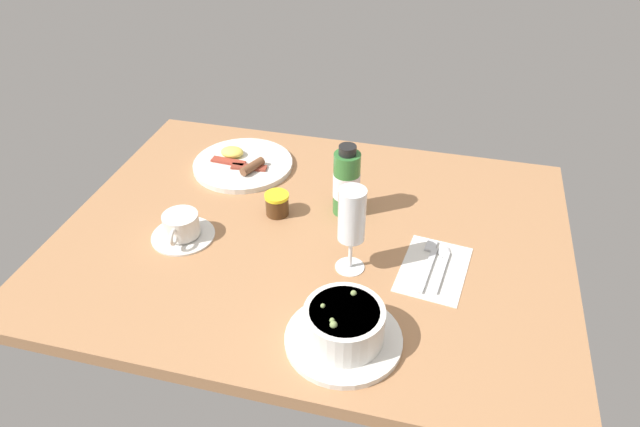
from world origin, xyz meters
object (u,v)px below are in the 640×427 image
Objects in this scene: breakfast_plate at (242,164)px; jam_jar at (277,204)px; cutlery_setting at (434,267)px; sauce_bottle_green at (347,183)px; porridge_bowl at (344,327)px; wine_glass at (352,219)px; coffee_cup at (182,227)px.

jam_jar is at bearing -49.16° from breakfast_plate.
sauce_bottle_green is (-21.59, 14.75, 7.59)cm from cutlery_setting.
porridge_bowl is 3.76× the size of jam_jar.
cutlery_setting is 37.98cm from jam_jar.
cutlery_setting is at bearing 13.33° from wine_glass.
jam_jar is at bearing 144.80° from wine_glass.
wine_glass reaches higher than jam_jar.
cutlery_setting is 0.79× the size of breakfast_plate.
cutlery_setting is 1.46× the size of coffee_cup.
wine_glass is at bearing -1.28° from coffee_cup.
porridge_bowl is at bearing -55.76° from jam_jar.
wine_glass reaches higher than cutlery_setting.
jam_jar is (-22.76, 33.45, -1.07)cm from porridge_bowl.
coffee_cup is at bearing -142.78° from jam_jar.
jam_jar is at bearing 37.22° from coffee_cup.
coffee_cup is 0.73× the size of wine_glass.
wine_glass is at bearing -166.67° from cutlery_setting.
coffee_cup is 30.55cm from breakfast_plate.
coffee_cup is 37.29cm from sauce_bottle_green.
wine_glass is at bearing 98.52° from porridge_bowl.
porridge_bowl reaches higher than jam_jar.
cutlery_setting is 3.63× the size of jam_jar.
breakfast_plate is (-34.75, 31.24, -11.44)cm from wine_glass.
jam_jar is 0.22× the size of breakfast_plate.
cutlery_setting is 27.23cm from sauce_bottle_green.
breakfast_plate is (-14.90, 17.24, -1.80)cm from jam_jar.
coffee_cup is 21.77cm from jam_jar.
coffee_cup reaches higher than jam_jar.
wine_glass reaches higher than coffee_cup.
jam_jar is (-36.54, 10.05, 2.44)cm from cutlery_setting.
sauce_bottle_green is at bearing 17.48° from jam_jar.
cutlery_setting is 1.06× the size of wine_glass.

